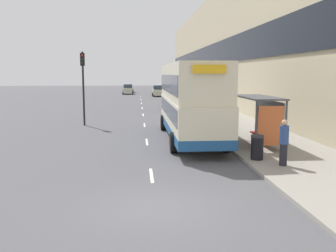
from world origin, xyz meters
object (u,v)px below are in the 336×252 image
double_decker_bus_near (190,100)px  litter_bin (257,147)px  pedestrian_at_shelter (284,142)px  car_2 (158,91)px  traffic_light_far_kerb (83,77)px  pedestrian_2 (227,123)px  car_0 (129,88)px  bus_shelter (263,112)px  car_1 (128,89)px  pedestrian_1 (263,116)px  car_3 (173,102)px

double_decker_bus_near → litter_bin: (2.08, -5.75, -1.62)m
pedestrian_at_shelter → car_2: bearing=92.7°
double_decker_bus_near → traffic_light_far_kerb: (-6.88, 6.63, 1.27)m
pedestrian_2 → litter_bin: bearing=-88.6°
double_decker_bus_near → car_0: double_decker_bus_near is taller
double_decker_bus_near → traffic_light_far_kerb: bearing=136.0°
bus_shelter → double_decker_bus_near: (-3.30, 2.80, 0.41)m
car_1 → traffic_light_far_kerb: size_ratio=0.76×
bus_shelter → pedestrian_1: 5.45m
car_0 → car_1: (0.03, -7.08, 0.06)m
car_2 → traffic_light_far_kerb: (-7.32, -35.11, 2.66)m
car_0 → car_1: car_1 is taller
pedestrian_1 → pedestrian_at_shelter: bearing=-103.9°
car_2 → car_3: car_2 is taller
double_decker_bus_near → bus_shelter: bearing=-40.3°
pedestrian_1 → litter_bin: size_ratio=1.68×
bus_shelter → car_1: size_ratio=1.03×
pedestrian_at_shelter → pedestrian_1: 9.44m
car_0 → car_3: bearing=98.3°
car_3 → car_2: bearing=90.7°
car_1 → pedestrian_at_shelter: bearing=97.7°
traffic_light_far_kerb → car_2: bearing=78.2°
traffic_light_far_kerb → bus_shelter: bearing=-42.8°
pedestrian_at_shelter → traffic_light_far_kerb: traffic_light_far_kerb is taller
double_decker_bus_near → pedestrian_1: size_ratio=6.40×
bus_shelter → car_0: size_ratio=1.00×
car_0 → pedestrian_at_shelter: size_ratio=2.29×
bus_shelter → car_1: bus_shelter is taller
car_3 → pedestrian_at_shelter: (2.06, -25.14, 0.24)m
car_0 → traffic_light_far_kerb: bearing=87.6°
car_1 → car_3: (5.48, -30.78, -0.04)m
traffic_light_far_kerb → pedestrian_2: bearing=-40.3°
car_0 → pedestrian_2: bearing=96.7°
car_0 → pedestrian_1: (9.83, -53.83, 0.22)m
car_1 → pedestrian_1: (9.80, -46.75, 0.16)m
bus_shelter → pedestrian_2: bearing=124.6°
pedestrian_2 → litter_bin: 4.91m
car_1 → litter_bin: (6.83, -54.80, -0.21)m
car_0 → car_1: bearing=90.2°
car_1 → pedestrian_2: size_ratio=2.29×
car_3 → car_1: bearing=100.1°
litter_bin → pedestrian_1: bearing=69.8°
double_decker_bus_near → car_1: bearing=95.5°
car_1 → litter_bin: car_1 is taller
litter_bin → car_1: bearing=97.1°
car_1 → pedestrian_at_shelter: (7.53, -55.92, 0.19)m
pedestrian_1 → traffic_light_far_kerb: size_ratio=0.33×
car_1 → litter_bin: 55.22m
bus_shelter → pedestrian_2: size_ratio=2.37×
pedestrian_1 → traffic_light_far_kerb: traffic_light_far_kerb is taller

